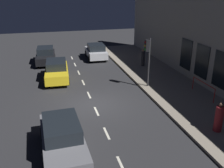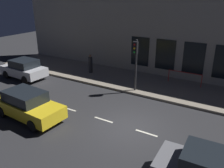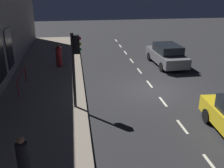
{
  "view_description": "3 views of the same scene",
  "coord_description": "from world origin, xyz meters",
  "views": [
    {
      "loc": [
        -2.68,
        -14.7,
        7.12
      ],
      "look_at": [
        1.45,
        0.74,
        1.01
      ],
      "focal_mm": 40.63,
      "sensor_mm": 36.0,
      "label": 1
    },
    {
      "loc": [
        -9.72,
        -4.81,
        6.69
      ],
      "look_at": [
        1.31,
        1.84,
        1.68
      ],
      "focal_mm": 37.86,
      "sensor_mm": 36.0,
      "label": 2
    },
    {
      "loc": [
        4.47,
        13.81,
        5.89
      ],
      "look_at": [
        2.7,
        1.6,
        1.14
      ],
      "focal_mm": 42.99,
      "sensor_mm": 36.0,
      "label": 3
    }
  ],
  "objects": [
    {
      "name": "ground_plane",
      "position": [
        0.0,
        0.0,
        0.0
      ],
      "size": [
        60.0,
        60.0,
        0.0
      ],
      "primitive_type": "plane",
      "color": "#28282B"
    },
    {
      "name": "sidewalk",
      "position": [
        6.25,
        0.0,
        0.07
      ],
      "size": [
        4.5,
        32.0,
        0.15
      ],
      "color": "gray",
      "rests_on": "ground"
    },
    {
      "name": "building_facade",
      "position": [
        8.8,
        0.0,
        3.48
      ],
      "size": [
        0.65,
        32.0,
        6.97
      ],
      "color": "gray",
      "rests_on": "ground"
    },
    {
      "name": "lane_centre_line",
      "position": [
        0.0,
        -1.0,
        0.0
      ],
      "size": [
        0.12,
        27.2,
        0.01
      ],
      "color": "beige",
      "rests_on": "ground"
    },
    {
      "name": "traffic_light",
      "position": [
        4.42,
        1.85,
        2.65
      ],
      "size": [
        0.48,
        0.32,
        3.61
      ],
      "color": "#2D2D30",
      "rests_on": "sidewalk"
    },
    {
      "name": "parked_car_2",
      "position": [
        2.46,
        11.03,
        0.79
      ],
      "size": [
        2.03,
        3.89,
        1.58
      ],
      "rotation": [
        0.0,
        0.0,
        -0.03
      ],
      "color": "#B7B7BC",
      "rests_on": "ground"
    },
    {
      "name": "parked_car_3",
      "position": [
        -1.95,
        5.44,
        0.79
      ],
      "size": [
        2.06,
        4.49,
        1.58
      ],
      "rotation": [
        0.0,
        0.0,
        3.08
      ],
      "color": "gold",
      "rests_on": "ground"
    },
    {
      "name": "pedestrian_1",
      "position": [
        6.13,
        6.92,
        0.89
      ],
      "size": [
        0.5,
        0.5,
        1.6
      ],
      "rotation": [
        0.0,
        0.0,
        2.5
      ],
      "color": "#232328",
      "rests_on": "sidewalk"
    },
    {
      "name": "red_railing",
      "position": [
        7.46,
        -0.86,
        0.89
      ],
      "size": [
        0.05,
        2.52,
        0.97
      ],
      "color": "red",
      "rests_on": "sidewalk"
    }
  ]
}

